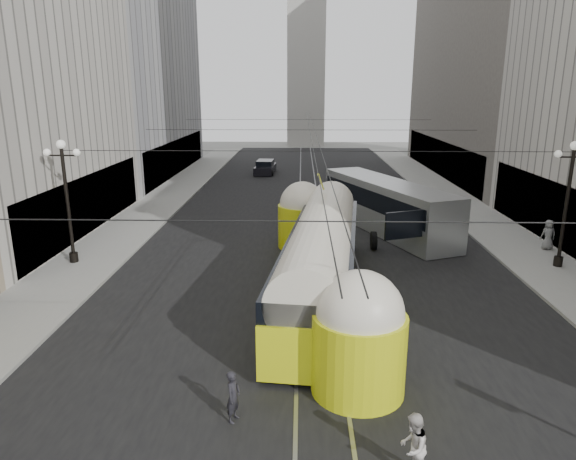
# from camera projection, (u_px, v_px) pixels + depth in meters

# --- Properties ---
(road) EXTENTS (20.00, 85.00, 0.02)m
(road) POSITION_uv_depth(u_px,v_px,m) (309.00, 206.00, 40.76)
(road) COLOR black
(road) RESTS_ON ground
(sidewalk_left) EXTENTS (4.00, 72.00, 0.15)m
(sidewalk_left) POSITION_uv_depth(u_px,v_px,m) (170.00, 196.00, 44.42)
(sidewalk_left) COLOR gray
(sidewalk_left) RESTS_ON ground
(sidewalk_right) EXTENTS (4.00, 72.00, 0.15)m
(sidewalk_right) POSITION_uv_depth(u_px,v_px,m) (449.00, 197.00, 43.81)
(sidewalk_right) COLOR gray
(sidewalk_right) RESTS_ON ground
(rail_left) EXTENTS (0.12, 85.00, 0.04)m
(rail_left) POSITION_uv_depth(u_px,v_px,m) (300.00, 206.00, 40.78)
(rail_left) COLOR gray
(rail_left) RESTS_ON ground
(rail_right) EXTENTS (0.12, 85.00, 0.04)m
(rail_right) POSITION_uv_depth(u_px,v_px,m) (319.00, 206.00, 40.74)
(rail_right) COLOR gray
(rail_right) RESTS_ON ground
(building_left_far) EXTENTS (12.60, 28.60, 28.60)m
(building_left_far) POSITION_uv_depth(u_px,v_px,m) (113.00, 35.00, 52.45)
(building_left_far) COLOR #999999
(building_left_far) RESTS_ON ground
(building_right_far) EXTENTS (12.60, 32.60, 32.60)m
(building_right_far) POSITION_uv_depth(u_px,v_px,m) (510.00, 13.00, 50.91)
(building_right_far) COLOR #514C47
(building_right_far) RESTS_ON ground
(distant_tower) EXTENTS (6.00, 6.00, 31.36)m
(distant_tower) POSITION_uv_depth(u_px,v_px,m) (306.00, 51.00, 82.63)
(distant_tower) COLOR #B2AFA8
(distant_tower) RESTS_ON ground
(lamppost_left_mid) EXTENTS (1.86, 0.44, 6.37)m
(lamppost_left_mid) POSITION_uv_depth(u_px,v_px,m) (67.00, 195.00, 26.11)
(lamppost_left_mid) COLOR black
(lamppost_left_mid) RESTS_ON sidewalk_left
(lamppost_right_mid) EXTENTS (1.86, 0.44, 6.37)m
(lamppost_right_mid) POSITION_uv_depth(u_px,v_px,m) (567.00, 197.00, 25.47)
(lamppost_right_mid) COLOR black
(lamppost_right_mid) RESTS_ON sidewalk_right
(catenary) EXTENTS (25.00, 72.00, 0.23)m
(catenary) POSITION_uv_depth(u_px,v_px,m) (312.00, 132.00, 38.24)
(catenary) COLOR black
(catenary) RESTS_ON ground
(streetcar) EXTENTS (4.51, 17.78, 3.92)m
(streetcar) POSITION_uv_depth(u_px,v_px,m) (322.00, 255.00, 22.44)
(streetcar) COLOR #D3DE13
(streetcar) RESTS_ON ground
(city_bus) EXTENTS (7.31, 13.26, 3.25)m
(city_bus) POSITION_uv_depth(u_px,v_px,m) (386.00, 204.00, 33.25)
(city_bus) COLOR #A5A9AA
(city_bus) RESTS_ON ground
(sedan_white_far) EXTENTS (3.40, 4.80, 1.40)m
(sedan_white_far) POSITION_uv_depth(u_px,v_px,m) (347.00, 178.00, 49.94)
(sedan_white_far) COLOR white
(sedan_white_far) RESTS_ON ground
(sedan_dark_far) EXTENTS (2.24, 4.84, 1.49)m
(sedan_dark_far) POSITION_uv_depth(u_px,v_px,m) (265.00, 168.00, 56.37)
(sedan_dark_far) COLOR black
(sedan_dark_far) RESTS_ON ground
(pedestrian_crossing_a) EXTENTS (0.52, 0.64, 1.51)m
(pedestrian_crossing_a) POSITION_uv_depth(u_px,v_px,m) (233.00, 396.00, 14.11)
(pedestrian_crossing_a) COLOR black
(pedestrian_crossing_a) RESTS_ON ground
(pedestrian_crossing_b) EXTENTS (0.93, 1.02, 1.69)m
(pedestrian_crossing_b) POSITION_uv_depth(u_px,v_px,m) (413.00, 447.00, 11.97)
(pedestrian_crossing_b) COLOR beige
(pedestrian_crossing_b) RESTS_ON ground
(pedestrian_sidewalk_right) EXTENTS (0.87, 0.56, 1.72)m
(pedestrian_sidewalk_right) POSITION_uv_depth(u_px,v_px,m) (548.00, 235.00, 28.96)
(pedestrian_sidewalk_right) COLOR slate
(pedestrian_sidewalk_right) RESTS_ON sidewalk_right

